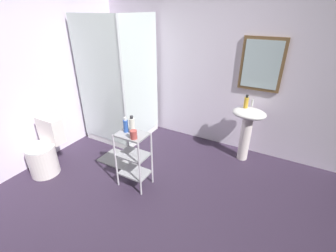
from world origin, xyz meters
The scene contains 13 objects.
ground_plane centered at (0.00, 0.00, -0.01)m, with size 4.20×4.20×0.02m, color #312539.
wall_back centered at (0.01, 1.85, 1.25)m, with size 4.20×0.14×2.50m.
wall_left centered at (-1.85, 0.00, 1.25)m, with size 0.10×4.20×2.50m, color silver.
shower_stall centered at (-1.18, 1.18, 0.46)m, with size 0.92×0.92×2.00m.
pedestal_sink centered at (0.81, 1.52, 0.58)m, with size 0.46×0.37×0.81m.
sink_faucet centered at (0.81, 1.64, 0.86)m, with size 0.03×0.03×0.10m, color silver.
toilet centered at (-1.48, -0.12, 0.31)m, with size 0.37×0.49×0.76m.
storage_cart centered at (-0.26, 0.25, 0.44)m, with size 0.38×0.28×0.74m.
hand_soap_bottle centered at (0.74, 1.54, 0.89)m, with size 0.06×0.06×0.18m.
lotion_bottle_white centered at (-0.27, 0.28, 0.84)m, with size 0.06×0.06×0.22m.
shampoo_bottle_blue centered at (-0.35, 0.26, 0.82)m, with size 0.06×0.06×0.19m.
rinse_cup centered at (-0.17, 0.18, 0.79)m, with size 0.08×0.08×0.10m, color #B24742.
bath_mat centered at (-0.77, 0.57, 0.01)m, with size 0.60×0.40×0.02m, color gray.
Camera 1 is at (1.29, -1.65, 2.06)m, focal length 25.18 mm.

